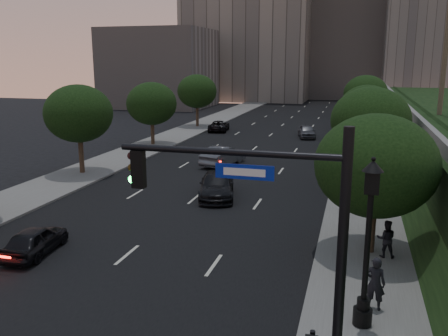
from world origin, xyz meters
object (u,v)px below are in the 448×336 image
(sedan_mid_left, at_px, (223,156))
(sedan_far_left, at_px, (219,126))
(street_lamp, at_px, (367,252))
(sedan_far_right, at_px, (307,131))
(pedestrian_a, at_px, (375,283))
(pedestrian_c, at_px, (345,198))
(sedan_near_left, at_px, (35,240))
(traffic_signal_mast, at_px, (293,265))
(pedestrian_b, at_px, (386,239))
(sedan_near_right, at_px, (217,185))

(sedan_mid_left, distance_m, sedan_far_left, 19.25)
(street_lamp, height_order, sedan_far_right, street_lamp)
(street_lamp, height_order, pedestrian_a, street_lamp)
(sedan_mid_left, xyz_separation_m, pedestrian_c, (9.98, -10.44, 0.13))
(sedan_near_left, bearing_deg, pedestrian_a, 168.95)
(sedan_near_left, height_order, pedestrian_a, pedestrian_a)
(sedan_near_left, bearing_deg, traffic_signal_mast, 146.53)
(street_lamp, bearing_deg, sedan_near_left, 170.42)
(pedestrian_a, bearing_deg, traffic_signal_mast, 77.38)
(sedan_mid_left, xyz_separation_m, pedestrian_b, (11.83, -16.40, 0.17))
(traffic_signal_mast, relative_size, pedestrian_a, 3.77)
(pedestrian_c, bearing_deg, traffic_signal_mast, 62.53)
(traffic_signal_mast, bearing_deg, sedan_near_right, 112.13)
(street_lamp, distance_m, sedan_far_left, 43.90)
(sedan_far_right, xyz_separation_m, pedestrian_c, (4.87, -26.57, 0.20))
(sedan_near_right, bearing_deg, sedan_mid_left, 88.60)
(traffic_signal_mast, bearing_deg, sedan_far_left, 108.37)
(sedan_mid_left, relative_size, sedan_far_left, 1.04)
(sedan_near_left, xyz_separation_m, pedestrian_b, (14.86, 3.48, 0.33))
(street_lamp, height_order, sedan_near_left, street_lamp)
(street_lamp, xyz_separation_m, sedan_far_left, (-16.56, 40.61, -1.99))
(sedan_mid_left, bearing_deg, sedan_far_left, -58.09)
(traffic_signal_mast, distance_m, sedan_far_right, 42.54)
(pedestrian_a, xyz_separation_m, pedestrian_b, (0.59, 4.69, -0.11))
(sedan_mid_left, bearing_deg, pedestrian_c, 148.39)
(traffic_signal_mast, distance_m, pedestrian_b, 10.46)
(sedan_near_right, bearing_deg, pedestrian_a, -67.57)
(sedan_near_right, bearing_deg, sedan_far_left, 91.28)
(sedan_near_left, bearing_deg, pedestrian_c, -150.22)
(street_lamp, bearing_deg, traffic_signal_mast, -114.70)
(street_lamp, relative_size, sedan_mid_left, 1.16)
(sedan_mid_left, bearing_deg, sedan_near_right, 117.94)
(sedan_mid_left, relative_size, pedestrian_c, 3.09)
(sedan_far_right, bearing_deg, sedan_near_left, -114.25)
(sedan_near_left, relative_size, sedan_near_right, 0.73)
(traffic_signal_mast, height_order, sedan_mid_left, traffic_signal_mast)
(sedan_mid_left, height_order, pedestrian_a, pedestrian_a)
(sedan_near_right, xyz_separation_m, pedestrian_b, (9.71, -7.37, 0.22))
(sedan_far_left, height_order, pedestrian_c, pedestrian_c)
(pedestrian_b, distance_m, pedestrian_c, 6.24)
(pedestrian_b, bearing_deg, sedan_far_right, -81.06)
(sedan_far_left, relative_size, sedan_far_right, 1.09)
(sedan_near_right, distance_m, pedestrian_b, 12.19)
(sedan_near_left, height_order, pedestrian_c, pedestrian_c)
(sedan_near_left, bearing_deg, street_lamp, 164.20)
(sedan_far_right, bearing_deg, sedan_mid_left, -119.09)
(sedan_far_left, height_order, sedan_far_right, sedan_far_right)
(sedan_far_left, bearing_deg, traffic_signal_mast, 100.50)
(pedestrian_a, bearing_deg, sedan_near_right, -42.22)
(pedestrian_c, bearing_deg, sedan_far_right, -103.80)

